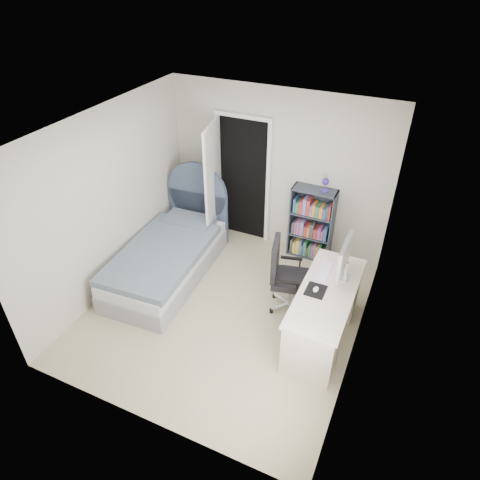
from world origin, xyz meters
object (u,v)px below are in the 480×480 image
at_px(floor_lamp, 208,214).
at_px(bookcase, 311,226).
at_px(nightstand, 204,211).
at_px(desk, 324,312).
at_px(office_chair, 284,273).
at_px(bed, 170,255).

bearing_deg(floor_lamp, bookcase, 10.85).
relative_size(nightstand, desk, 0.38).
bearing_deg(bookcase, desk, -67.61).
bearing_deg(floor_lamp, desk, -29.42).
bearing_deg(office_chair, desk, -25.53).
relative_size(bed, bookcase, 1.63).
relative_size(floor_lamp, bookcase, 0.90).
bearing_deg(bed, nightstand, 92.88).
height_order(bed, bookcase, bookcase).
bearing_deg(bed, bookcase, 35.91).
height_order(nightstand, bookcase, bookcase).
bearing_deg(bookcase, bed, -144.09).
xyz_separation_m(nightstand, floor_lamp, (0.20, -0.23, 0.12)).
distance_m(bookcase, desk, 1.71).
bearing_deg(nightstand, bookcase, 2.42).
bearing_deg(floor_lamp, office_chair, -30.86).
xyz_separation_m(desk, office_chair, (-0.63, 0.30, 0.17)).
bearing_deg(office_chair, nightstand, 146.64).
bearing_deg(desk, bed, 172.51).
xyz_separation_m(nightstand, desk, (2.46, -1.50, 0.03)).
relative_size(floor_lamp, desk, 0.80).
bearing_deg(bed, desk, -7.49).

